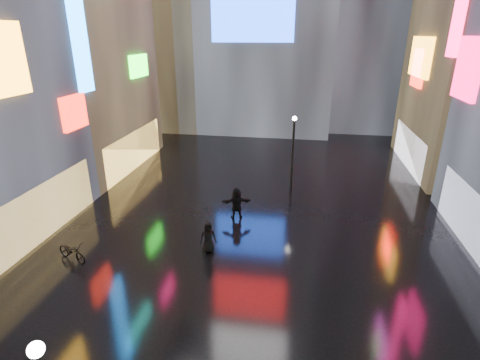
# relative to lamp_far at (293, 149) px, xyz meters

# --- Properties ---
(ground) EXTENTS (140.00, 140.00, 0.00)m
(ground) POSITION_rel_lamp_far_xyz_m (-1.75, -3.53, -2.94)
(ground) COLOR black
(ground) RESTS_ON ground
(building_left_far) EXTENTS (10.28, 12.00, 22.00)m
(building_left_far) POSITION_rel_lamp_far_xyz_m (-17.73, 2.47, 8.04)
(building_left_far) COLOR black
(building_left_far) RESTS_ON ground
(tower_flank_left) EXTENTS (10.00, 10.00, 26.00)m
(tower_flank_left) POSITION_rel_lamp_far_xyz_m (-15.75, 18.47, 10.06)
(tower_flank_left) COLOR black
(tower_flank_left) RESTS_ON ground
(lamp_far) EXTENTS (0.30, 0.30, 5.20)m
(lamp_far) POSITION_rel_lamp_far_xyz_m (0.00, 0.00, 0.00)
(lamp_far) COLOR black
(lamp_far) RESTS_ON ground
(pedestrian_4) EXTENTS (0.96, 0.80, 1.67)m
(pedestrian_4) POSITION_rel_lamp_far_xyz_m (-3.79, -9.07, -2.11)
(pedestrian_4) COLOR black
(pedestrian_4) RESTS_ON ground
(pedestrian_5) EXTENTS (1.86, 1.06, 1.92)m
(pedestrian_5) POSITION_rel_lamp_far_xyz_m (-3.02, -5.18, -1.99)
(pedestrian_5) COLOR black
(pedestrian_5) RESTS_ON ground
(umbrella_2) EXTENTS (1.13, 1.12, 0.81)m
(umbrella_2) POSITION_rel_lamp_far_xyz_m (-3.79, -9.07, -0.87)
(umbrella_2) COLOR black
(umbrella_2) RESTS_ON pedestrian_4
(bicycle) EXTENTS (2.01, 1.31, 1.00)m
(bicycle) POSITION_rel_lamp_far_xyz_m (-10.12, -10.93, -2.44)
(bicycle) COLOR black
(bicycle) RESTS_ON ground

